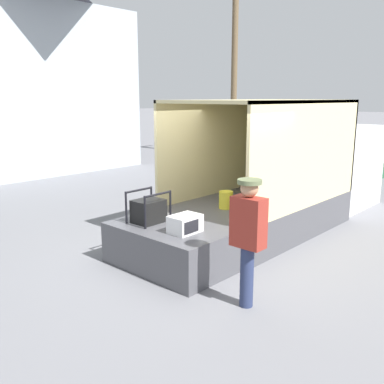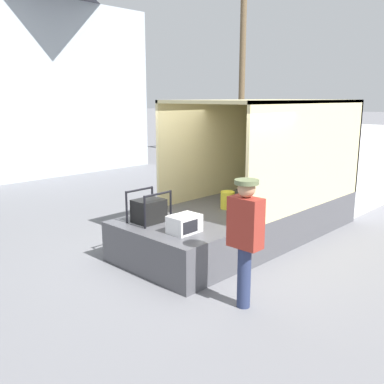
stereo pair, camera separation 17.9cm
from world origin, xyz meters
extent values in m
plane|color=slate|center=(0.00, 0.00, 0.00)|extent=(160.00, 160.00, 0.00)
cube|color=white|center=(5.12, 0.00, 1.02)|extent=(2.20, 1.95, 2.05)
cube|color=#4C4C51|center=(2.01, 0.00, 0.35)|extent=(4.02, 2.12, 0.69)
cube|color=beige|center=(2.01, 1.03, 1.69)|extent=(4.02, 0.06, 2.00)
cube|color=beige|center=(2.01, -1.03, 1.69)|extent=(4.02, 0.06, 2.00)
cube|color=beige|center=(3.99, 0.00, 1.69)|extent=(0.06, 2.12, 2.00)
cube|color=beige|center=(2.01, 0.00, 2.66)|extent=(4.02, 2.12, 0.06)
cylinder|color=yellow|center=(0.86, 0.04, 0.86)|extent=(0.26, 0.26, 0.33)
cube|color=#2D7F33|center=(2.74, 0.28, 0.85)|extent=(0.44, 0.32, 0.32)
cube|color=#4C4C51|center=(-0.65, 0.00, 0.35)|extent=(1.30, 2.02, 0.69)
cube|color=white|center=(-0.73, -0.40, 0.83)|extent=(0.48, 0.35, 0.27)
cube|color=black|center=(-0.78, -0.58, 0.83)|extent=(0.31, 0.01, 0.19)
cube|color=black|center=(-0.74, 0.43, 0.88)|extent=(0.48, 0.41, 0.39)
cylinder|color=slate|center=(-0.55, 0.43, 0.90)|extent=(0.18, 0.22, 0.22)
cylinder|color=black|center=(-1.02, 0.19, 0.96)|extent=(0.04, 0.04, 0.54)
cylinder|color=black|center=(-0.46, 0.19, 0.96)|extent=(0.04, 0.04, 0.54)
cylinder|color=black|center=(-1.02, 0.66, 0.96)|extent=(0.04, 0.04, 0.54)
cylinder|color=black|center=(-0.46, 0.66, 0.96)|extent=(0.04, 0.04, 0.54)
cylinder|color=black|center=(-0.74, 0.19, 1.21)|extent=(0.56, 0.04, 0.04)
cylinder|color=black|center=(-0.74, 0.66, 1.21)|extent=(0.56, 0.04, 0.04)
cylinder|color=navy|center=(-0.94, -1.73, 0.42)|extent=(0.18, 0.18, 0.84)
cube|color=maroon|center=(-0.94, -1.73, 1.17)|extent=(0.24, 0.44, 0.66)
sphere|color=tan|center=(-0.94, -1.73, 1.62)|extent=(0.23, 0.23, 0.23)
cylinder|color=#606B47|center=(-0.94, -1.73, 1.70)|extent=(0.31, 0.31, 0.06)
cube|color=#1E5633|center=(10.22, 1.19, 0.48)|extent=(4.97, 2.03, 0.96)
cube|color=#1E5633|center=(10.82, 1.19, 1.28)|extent=(2.18, 1.87, 0.64)
cube|color=black|center=(8.73, 1.19, 1.02)|extent=(1.99, 1.95, 0.12)
cube|color=#A8B2BC|center=(2.33, 12.44, 2.99)|extent=(7.88, 7.31, 5.99)
cylinder|color=brown|center=(10.86, 7.48, 3.99)|extent=(0.28, 0.28, 7.99)
camera|label=1|loc=(-5.33, -4.77, 2.74)|focal=40.00mm
camera|label=2|loc=(-5.20, -4.90, 2.74)|focal=40.00mm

